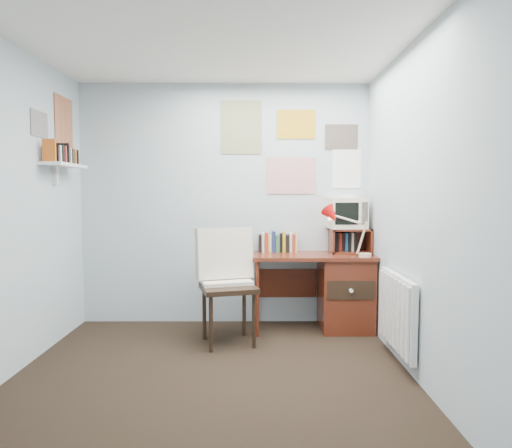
{
  "coord_description": "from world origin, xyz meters",
  "views": [
    {
      "loc": [
        0.32,
        -3.04,
        1.38
      ],
      "look_at": [
        0.33,
        1.04,
        1.09
      ],
      "focal_mm": 32.0,
      "sensor_mm": 36.0,
      "label": 1
    }
  ],
  "objects": [
    {
      "name": "posters_back",
      "position": [
        0.7,
        1.74,
        1.85
      ],
      "size": [
        1.2,
        0.01,
        0.9
      ],
      "primitive_type": "cube",
      "color": "white",
      "rests_on": "back_wall"
    },
    {
      "name": "ground",
      "position": [
        0.0,
        0.0,
        0.0
      ],
      "size": [
        3.5,
        3.5,
        0.0
      ],
      "primitive_type": "plane",
      "color": "black",
      "rests_on": "ground"
    },
    {
      "name": "desk_lamp",
      "position": [
        1.38,
        1.29,
        0.98
      ],
      "size": [
        0.32,
        0.28,
        0.44
      ],
      "primitive_type": "cube",
      "rotation": [
        0.0,
        0.0,
        0.06
      ],
      "color": "red",
      "rests_on": "desk"
    },
    {
      "name": "posters_left",
      "position": [
        -1.49,
        1.1,
        2.0
      ],
      "size": [
        0.01,
        0.7,
        0.6
      ],
      "primitive_type": "cube",
      "color": "white",
      "rests_on": "left_wall"
    },
    {
      "name": "crt_tv",
      "position": [
        1.26,
        1.61,
        1.18
      ],
      "size": [
        0.39,
        0.36,
        0.34
      ],
      "primitive_type": "cube",
      "rotation": [
        0.0,
        0.0,
        0.09
      ],
      "color": "beige",
      "rests_on": "tv_riser"
    },
    {
      "name": "tv_riser",
      "position": [
        1.29,
        1.59,
        0.89
      ],
      "size": [
        0.4,
        0.3,
        0.25
      ],
      "primitive_type": "cube",
      "color": "#5A2314",
      "rests_on": "desk"
    },
    {
      "name": "ceiling",
      "position": [
        0.0,
        0.0,
        2.5
      ],
      "size": [
        3.0,
        3.5,
        0.02
      ],
      "primitive_type": "cube",
      "color": "white",
      "rests_on": "back_wall"
    },
    {
      "name": "wall_shelf",
      "position": [
        -1.4,
        1.1,
        1.62
      ],
      "size": [
        0.2,
        0.62,
        0.24
      ],
      "primitive_type": "cube",
      "color": "white",
      "rests_on": "left_wall"
    },
    {
      "name": "book_row",
      "position": [
        0.66,
        1.66,
        0.87
      ],
      "size": [
        0.6,
        0.14,
        0.22
      ],
      "primitive_type": "cube",
      "color": "#5A2314",
      "rests_on": "desk"
    },
    {
      "name": "desk",
      "position": [
        1.17,
        1.48,
        0.41
      ],
      "size": [
        1.2,
        0.55,
        0.76
      ],
      "color": "#5A2314",
      "rests_on": "ground"
    },
    {
      "name": "back_wall",
      "position": [
        0.0,
        1.75,
        1.25
      ],
      "size": [
        3.0,
        0.02,
        2.5
      ],
      "primitive_type": "cube",
      "color": "#AEB9C7",
      "rests_on": "ground"
    },
    {
      "name": "desk_chair",
      "position": [
        0.08,
        1.04,
        0.51
      ],
      "size": [
        0.63,
        0.62,
        1.02
      ],
      "primitive_type": "cube",
      "rotation": [
        0.0,
        0.0,
        0.27
      ],
      "color": "black",
      "rests_on": "ground"
    },
    {
      "name": "right_wall",
      "position": [
        1.5,
        0.0,
        1.25
      ],
      "size": [
        0.02,
        3.5,
        2.5
      ],
      "primitive_type": "cube",
      "color": "#AEB9C7",
      "rests_on": "ground"
    },
    {
      "name": "radiator",
      "position": [
        1.46,
        0.55,
        0.42
      ],
      "size": [
        0.09,
        0.8,
        0.6
      ],
      "primitive_type": "cube",
      "color": "white",
      "rests_on": "right_wall"
    }
  ]
}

